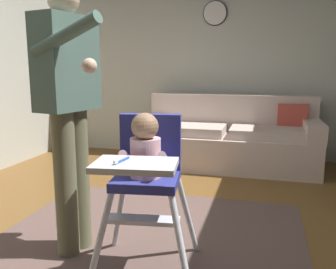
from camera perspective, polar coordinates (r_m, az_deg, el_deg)
ground at (r=2.73m, az=-7.67°, el=-16.56°), size 5.66×6.85×0.10m
wall_far at (r=4.99m, az=4.04°, el=11.22°), size 4.86×0.06×2.52m
area_rug at (r=2.49m, az=-4.34°, el=-17.87°), size 2.14×2.22×0.01m
couch at (r=4.47m, az=9.64°, el=-0.76°), size 2.10×0.86×0.86m
high_chair at (r=2.03m, az=-3.46°, el=-4.62°), size 0.68×0.79×0.96m
adult_standing at (r=2.31m, az=-15.34°, el=4.36°), size 0.51×0.57×1.68m
wall_clock at (r=4.95m, az=7.46°, el=18.52°), size 0.32×0.04×0.32m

